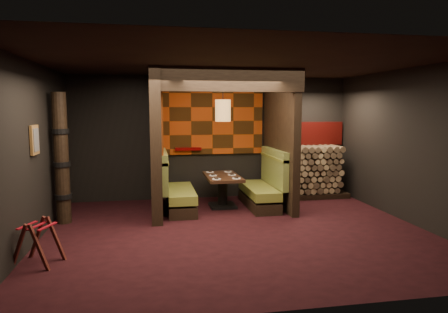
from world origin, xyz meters
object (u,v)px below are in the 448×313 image
Objects in this scene: booth_bench_right at (264,188)px; totem_column at (62,159)px; firewood_stack at (310,172)px; booth_bench_left at (175,191)px; dining_table at (223,186)px; luggage_rack at (38,241)px; pendant_lamp at (223,111)px.

booth_bench_right is 4.10m from totem_column.
totem_column reaches higher than firewood_stack.
booth_bench_right is (1.89, 0.00, 0.00)m from booth_bench_left.
booth_bench_left is 3.33m from firewood_stack.
dining_table is 0.54× the size of totem_column.
booth_bench_right is 2.26× the size of luggage_rack.
dining_table is (1.01, 0.11, 0.06)m from booth_bench_left.
booth_bench_left is 1.89m from booth_bench_right.
booth_bench_left is 1.00× the size of booth_bench_right.
booth_bench_left is at bearing -167.83° from firewood_stack.
luggage_rack is 6.19m from firewood_stack.
pendant_lamp is 0.58× the size of firewood_stack.
firewood_stack is (1.35, 0.70, 0.21)m from booth_bench_right.
dining_table is (-0.88, 0.11, 0.06)m from booth_bench_right.
booth_bench_right reaches higher than dining_table.
totem_column is (-0.08, 2.02, 0.86)m from luggage_rack.
firewood_stack reaches higher than booth_bench_left.
pendant_lamp reaches higher than firewood_stack.
booth_bench_right is at bearing -152.65° from firewood_stack.
pendant_lamp reaches higher than dining_table.
booth_bench_left is at bearing -176.74° from pendant_lamp.
pendant_lamp reaches higher than luggage_rack.
booth_bench_left reaches higher than dining_table.
booth_bench_left is 2.26× the size of luggage_rack.
pendant_lamp is 4.36m from luggage_rack.
dining_table is 3.25m from totem_column.
totem_column is at bearing -168.02° from dining_table.
luggage_rack is 2.20m from totem_column.
firewood_stack is (3.25, 0.70, 0.21)m from booth_bench_left.
booth_bench_right is at bearing -6.96° from dining_table.
dining_table is 1.61m from pendant_lamp.
firewood_stack is at bearing 14.85° from dining_table.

